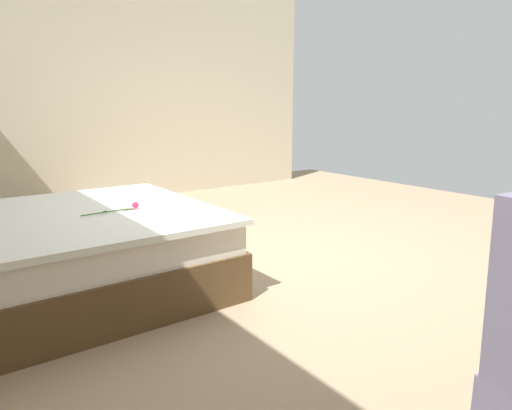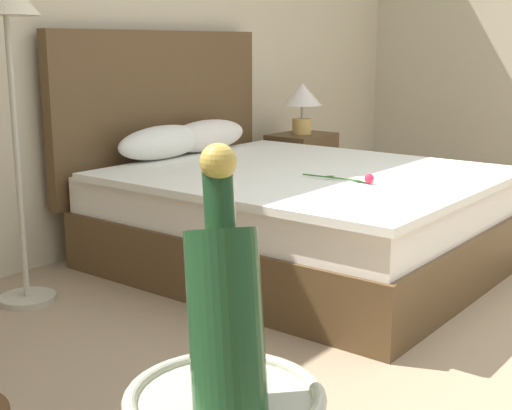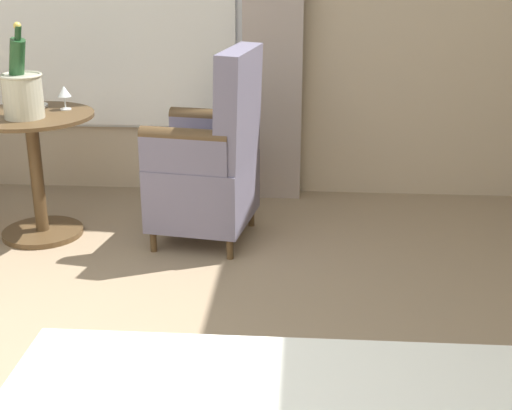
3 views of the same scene
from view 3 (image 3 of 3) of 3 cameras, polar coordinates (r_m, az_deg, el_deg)
The scene contains 6 objects.
side_table_round at distance 4.02m, azimuth -17.21°, elevation 2.98°, with size 0.66×0.66×0.68m.
champagne_bucket at distance 3.85m, azimuth -18.24°, elevation 8.77°, with size 0.21×0.21×0.48m.
wine_glass_near_bucket at distance 3.99m, azimuth -15.10°, elevation 8.68°, with size 0.07×0.07×0.13m.
wine_glass_near_edge at distance 4.12m, azimuth -18.49°, elevation 8.87°, with size 0.07×0.07×0.15m.
snack_plate at distance 4.13m, azimuth -17.65°, elevation 7.59°, with size 0.19×0.19×0.04m.
armchair_by_window at distance 3.79m, azimuth -3.63°, elevation 3.37°, with size 0.62×0.60×1.04m.
Camera 3 is at (1.09, 1.36, 1.52)m, focal length 50.00 mm.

